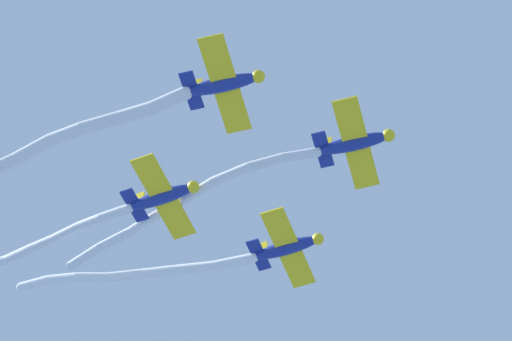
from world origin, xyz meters
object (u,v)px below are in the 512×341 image
object	(u,v)px
airplane_lead	(355,143)
airplane_slot	(163,196)
airplane_left_wing	(288,247)
airplane_right_wing	(224,84)

from	to	relation	value
airplane_lead	airplane_slot	bearing A→B (deg)	177.29
airplane_left_wing	airplane_right_wing	distance (m)	13.12
airplane_lead	airplane_left_wing	size ratio (longest dim) A/B	0.99
airplane_left_wing	airplane_slot	xyz separation A→B (m)	(-6.27, 6.84, 0.20)
airplane_lead	airplane_right_wing	xyz separation A→B (m)	(-6.26, 6.84, 0.30)
airplane_left_wing	airplane_slot	size ratio (longest dim) A/B	1.00
airplane_lead	airplane_right_wing	distance (m)	9.28
airplane_left_wing	airplane_lead	bearing A→B (deg)	-43.11
airplane_left_wing	airplane_right_wing	world-z (taller)	airplane_right_wing
airplane_lead	airplane_right_wing	size ratio (longest dim) A/B	1.00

